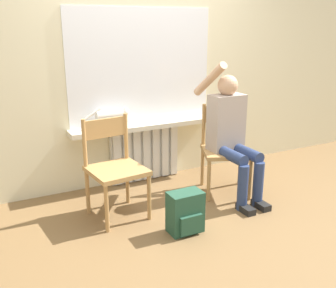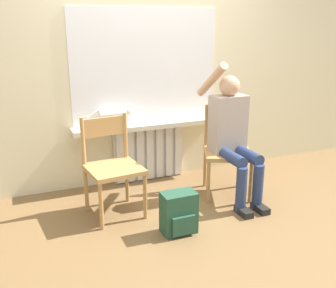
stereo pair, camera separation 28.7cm
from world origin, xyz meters
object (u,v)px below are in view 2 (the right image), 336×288
chair_left (112,165)px  chair_right (227,149)px  cat (115,114)px  backpack (179,213)px  person (232,132)px

chair_left → chair_right: 1.18m
chair_left → cat: bearing=64.9°
chair_left → chair_right: same height
cat → chair_left: bearing=-108.9°
cat → backpack: cat is taller
chair_left → chair_right: bearing=-6.3°
person → backpack: (-0.76, -0.45, -0.50)m
person → backpack: 1.02m
chair_right → cat: 1.19m
chair_right → chair_left: bearing=-156.7°
chair_left → backpack: size_ratio=2.51×
person → backpack: size_ratio=3.79×
chair_right → backpack: bearing=-121.0°
cat → chair_right: bearing=-32.1°
backpack → cat: bearing=99.6°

